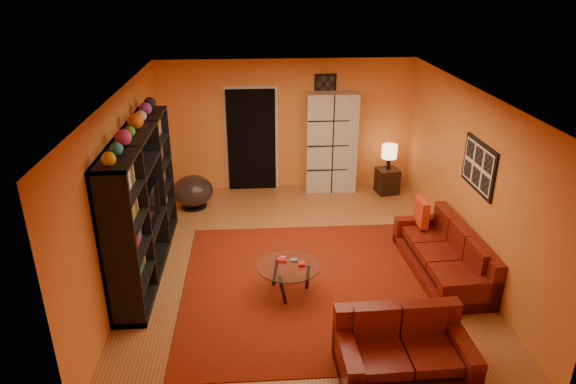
{
  "coord_description": "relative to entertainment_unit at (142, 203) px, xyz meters",
  "views": [
    {
      "loc": [
        -0.65,
        -6.82,
        4.11
      ],
      "look_at": [
        -0.17,
        0.1,
        1.12
      ],
      "focal_mm": 32.0,
      "sensor_mm": 36.0,
      "label": 1
    }
  ],
  "objects": [
    {
      "name": "floor",
      "position": [
        2.27,
        0.0,
        -1.05
      ],
      "size": [
        6.0,
        6.0,
        0.0
      ],
      "primitive_type": "plane",
      "color": "brown",
      "rests_on": "ground"
    },
    {
      "name": "ceiling",
      "position": [
        2.27,
        0.0,
        1.55
      ],
      "size": [
        6.0,
        6.0,
        0.0
      ],
      "primitive_type": "plane",
      "rotation": [
        3.14,
        0.0,
        0.0
      ],
      "color": "white",
      "rests_on": "wall_back"
    },
    {
      "name": "wall_back",
      "position": [
        2.27,
        3.0,
        0.25
      ],
      "size": [
        6.0,
        0.0,
        6.0
      ],
      "primitive_type": "plane",
      "rotation": [
        1.57,
        0.0,
        0.0
      ],
      "color": "orange",
      "rests_on": "floor"
    },
    {
      "name": "wall_front",
      "position": [
        2.27,
        -3.0,
        0.25
      ],
      "size": [
        6.0,
        0.0,
        6.0
      ],
      "primitive_type": "plane",
      "rotation": [
        -1.57,
        0.0,
        0.0
      ],
      "color": "orange",
      "rests_on": "floor"
    },
    {
      "name": "wall_left",
      "position": [
        -0.23,
        0.0,
        0.25
      ],
      "size": [
        0.0,
        6.0,
        6.0
      ],
      "primitive_type": "plane",
      "rotation": [
        1.57,
        0.0,
        1.57
      ],
      "color": "orange",
      "rests_on": "floor"
    },
    {
      "name": "wall_right",
      "position": [
        4.78,
        0.0,
        0.25
      ],
      "size": [
        0.0,
        6.0,
        6.0
      ],
      "primitive_type": "plane",
      "rotation": [
        1.57,
        0.0,
        -1.57
      ],
      "color": "orange",
      "rests_on": "floor"
    },
    {
      "name": "rug",
      "position": [
        2.38,
        -0.7,
        -1.04
      ],
      "size": [
        3.6,
        3.6,
        0.01
      ],
      "primitive_type": "cube",
      "color": "#62180B",
      "rests_on": "floor"
    },
    {
      "name": "doorway",
      "position": [
        1.57,
        2.96,
        -0.03
      ],
      "size": [
        0.95,
        0.1,
        2.04
      ],
      "primitive_type": "cube",
      "color": "black",
      "rests_on": "floor"
    },
    {
      "name": "wall_art_right",
      "position": [
        4.75,
        -0.3,
        0.55
      ],
      "size": [
        0.03,
        1.0,
        0.7
      ],
      "primitive_type": "cube",
      "color": "black",
      "rests_on": "wall_right"
    },
    {
      "name": "wall_art_back",
      "position": [
        3.02,
        2.98,
        1.0
      ],
      "size": [
        0.42,
        0.03,
        0.52
      ],
      "primitive_type": "cube",
      "color": "black",
      "rests_on": "wall_back"
    },
    {
      "name": "entertainment_unit",
      "position": [
        0.0,
        0.0,
        0.0
      ],
      "size": [
        0.45,
        3.0,
        2.1
      ],
      "primitive_type": "cube",
      "color": "black",
      "rests_on": "floor"
    },
    {
      "name": "tv",
      "position": [
        0.05,
        -0.03,
        -0.07
      ],
      "size": [
        0.91,
        0.12,
        0.52
      ],
      "primitive_type": "imported",
      "rotation": [
        0.0,
        0.0,
        1.57
      ],
      "color": "black",
      "rests_on": "entertainment_unit"
    },
    {
      "name": "sofa",
      "position": [
        4.41,
        -0.48,
        -0.76
      ],
      "size": [
        0.92,
        2.07,
        0.85
      ],
      "rotation": [
        0.0,
        0.0,
        0.05
      ],
      "color": "#55110B",
      "rests_on": "rug"
    },
    {
      "name": "loveseat",
      "position": [
        3.19,
        -2.42,
        -0.76
      ],
      "size": [
        1.46,
        0.9,
        0.85
      ],
      "rotation": [
        0.0,
        0.0,
        1.6
      ],
      "color": "#55110B",
      "rests_on": "rug"
    },
    {
      "name": "throw_pillow",
      "position": [
        4.22,
        0.29,
        -0.42
      ],
      "size": [
        0.12,
        0.42,
        0.42
      ],
      "primitive_type": "cube",
      "color": "red",
      "rests_on": "sofa"
    },
    {
      "name": "coffee_table",
      "position": [
        2.05,
        -0.85,
        -0.65
      ],
      "size": [
        0.87,
        0.87,
        0.44
      ],
      "rotation": [
        0.0,
        0.0,
        0.15
      ],
      "color": "silver",
      "rests_on": "floor"
    },
    {
      "name": "storage_cabinet",
      "position": [
        3.15,
        2.8,
        -0.06
      ],
      "size": [
        1.01,
        0.47,
        1.99
      ],
      "primitive_type": "cube",
      "rotation": [
        0.0,
        0.0,
        -0.03
      ],
      "color": "beige",
      "rests_on": "floor"
    },
    {
      "name": "bowl_chair",
      "position": [
        0.46,
        2.1,
        -0.72
      ],
      "size": [
        0.75,
        0.75,
        0.61
      ],
      "color": "black",
      "rests_on": "floor"
    },
    {
      "name": "side_table",
      "position": [
        4.26,
        2.53,
        -0.8
      ],
      "size": [
        0.46,
        0.46,
        0.5
      ],
      "primitive_type": "cube",
      "rotation": [
        0.0,
        0.0,
        0.15
      ],
      "color": "black",
      "rests_on": "floor"
    },
    {
      "name": "table_lamp",
      "position": [
        4.26,
        2.53,
        -0.19
      ],
      "size": [
        0.3,
        0.3,
        0.5
      ],
      "color": "black",
      "rests_on": "side_table"
    }
  ]
}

